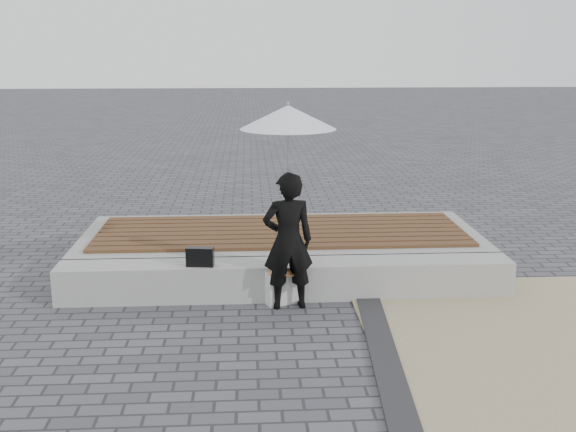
{
  "coord_description": "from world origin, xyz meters",
  "views": [
    {
      "loc": [
        -0.4,
        -5.59,
        2.71
      ],
      "look_at": [
        -0.0,
        1.27,
        1.0
      ],
      "focal_mm": 42.82,
      "sensor_mm": 36.0,
      "label": 1
    }
  ],
  "objects_px": {
    "seating_ledge": "(287,279)",
    "handbag": "(200,257)",
    "parasol": "(288,117)",
    "canvas_tote": "(282,287)",
    "woman": "(288,241)"
  },
  "relations": [
    {
      "from": "parasol",
      "to": "seating_ledge",
      "type": "bearing_deg",
      "value": 89.53
    },
    {
      "from": "parasol",
      "to": "canvas_tote",
      "type": "xyz_separation_m",
      "value": [
        -0.06,
        0.11,
        -1.83
      ]
    },
    {
      "from": "seating_ledge",
      "to": "handbag",
      "type": "bearing_deg",
      "value": -173.83
    },
    {
      "from": "canvas_tote",
      "to": "woman",
      "type": "bearing_deg",
      "value": -85.21
    },
    {
      "from": "handbag",
      "to": "canvas_tote",
      "type": "distance_m",
      "value": 0.94
    },
    {
      "from": "parasol",
      "to": "handbag",
      "type": "xyz_separation_m",
      "value": [
        -0.93,
        0.23,
        -1.51
      ]
    },
    {
      "from": "parasol",
      "to": "handbag",
      "type": "bearing_deg",
      "value": 166.07
    },
    {
      "from": "seating_ledge",
      "to": "woman",
      "type": "bearing_deg",
      "value": -90.47
    },
    {
      "from": "seating_ledge",
      "to": "handbag",
      "type": "relative_size",
      "value": 16.97
    },
    {
      "from": "woman",
      "to": "handbag",
      "type": "height_order",
      "value": "woman"
    },
    {
      "from": "canvas_tote",
      "to": "seating_ledge",
      "type": "bearing_deg",
      "value": 52.78
    },
    {
      "from": "woman",
      "to": "parasol",
      "type": "bearing_deg",
      "value": 180.0
    },
    {
      "from": "parasol",
      "to": "handbag",
      "type": "distance_m",
      "value": 1.79
    },
    {
      "from": "seating_ledge",
      "to": "canvas_tote",
      "type": "relative_size",
      "value": 13.66
    },
    {
      "from": "seating_ledge",
      "to": "canvas_tote",
      "type": "xyz_separation_m",
      "value": [
        -0.06,
        -0.23,
        -0.02
      ]
    }
  ]
}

